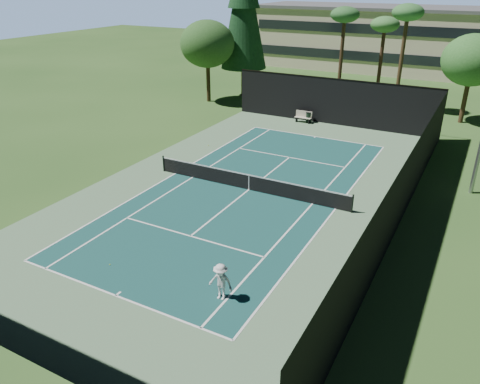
% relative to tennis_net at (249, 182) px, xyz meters
% --- Properties ---
extents(ground, '(160.00, 160.00, 0.00)m').
position_rel_tennis_net_xyz_m(ground, '(0.00, 0.00, -0.56)').
color(ground, '#2D531F').
rests_on(ground, ground).
extents(apron_slab, '(18.00, 32.00, 0.01)m').
position_rel_tennis_net_xyz_m(apron_slab, '(0.00, 0.00, -0.55)').
color(apron_slab, '#597E58').
rests_on(apron_slab, ground).
extents(court_surface, '(10.97, 23.77, 0.01)m').
position_rel_tennis_net_xyz_m(court_surface, '(0.00, 0.00, -0.55)').
color(court_surface, '#164844').
rests_on(court_surface, ground).
extents(court_lines, '(11.07, 23.87, 0.01)m').
position_rel_tennis_net_xyz_m(court_lines, '(0.00, 0.00, -0.54)').
color(court_lines, white).
rests_on(court_lines, ground).
extents(tennis_net, '(12.90, 0.10, 1.10)m').
position_rel_tennis_net_xyz_m(tennis_net, '(0.00, 0.00, 0.00)').
color(tennis_net, black).
rests_on(tennis_net, ground).
extents(fence, '(18.04, 32.05, 4.03)m').
position_rel_tennis_net_xyz_m(fence, '(0.00, 0.06, 1.45)').
color(fence, black).
rests_on(fence, ground).
extents(player, '(1.06, 0.62, 1.62)m').
position_rel_tennis_net_xyz_m(player, '(3.88, -9.98, 0.25)').
color(player, white).
rests_on(player, ground).
extents(tennis_ball_a, '(0.06, 0.06, 0.06)m').
position_rel_tennis_net_xyz_m(tennis_ball_a, '(-1.78, -10.28, -0.53)').
color(tennis_ball_a, '#C6E534').
rests_on(tennis_ball_a, ground).
extents(tennis_ball_b, '(0.08, 0.08, 0.08)m').
position_rel_tennis_net_xyz_m(tennis_ball_b, '(-0.90, 0.79, -0.52)').
color(tennis_ball_b, '#DBED36').
rests_on(tennis_ball_b, ground).
extents(tennis_ball_c, '(0.06, 0.06, 0.06)m').
position_rel_tennis_net_xyz_m(tennis_ball_c, '(1.58, 1.98, -0.53)').
color(tennis_ball_c, '#D2E133').
rests_on(tennis_ball_c, ground).
extents(tennis_ball_d, '(0.07, 0.07, 0.07)m').
position_rel_tennis_net_xyz_m(tennis_ball_d, '(-6.52, 5.83, -0.52)').
color(tennis_ball_d, '#D6EB35').
rests_on(tennis_ball_d, ground).
extents(park_bench, '(1.50, 0.45, 1.02)m').
position_rel_tennis_net_xyz_m(park_bench, '(-2.42, 15.33, -0.01)').
color(park_bench, beige).
rests_on(park_bench, ground).
extents(trash_bin, '(0.56, 0.56, 0.95)m').
position_rel_tennis_net_xyz_m(trash_bin, '(-1.99, 15.55, -0.08)').
color(trash_bin, black).
rests_on(trash_bin, ground).
extents(pine_tree, '(4.80, 4.80, 15.00)m').
position_rel_tennis_net_xyz_m(pine_tree, '(-12.00, 22.00, 9.00)').
color(pine_tree, '#4D3321').
rests_on(pine_tree, ground).
extents(palm_a, '(2.80, 2.80, 9.32)m').
position_rel_tennis_net_xyz_m(palm_a, '(-2.00, 24.00, 7.63)').
color(palm_a, '#3F2A1B').
rests_on(palm_a, ground).
extents(palm_b, '(2.80, 2.80, 8.42)m').
position_rel_tennis_net_xyz_m(palm_b, '(1.50, 26.00, 6.80)').
color(palm_b, '#3F271B').
rests_on(palm_b, ground).
extents(palm_c, '(2.80, 2.80, 9.77)m').
position_rel_tennis_net_xyz_m(palm_c, '(4.00, 23.00, 8.05)').
color(palm_c, '#48331F').
rests_on(palm_c, ground).
extents(decid_tree_a, '(5.12, 5.12, 7.62)m').
position_rel_tennis_net_xyz_m(decid_tree_a, '(10.00, 22.00, 4.86)').
color(decid_tree_a, '#47311E').
rests_on(decid_tree_a, ground).
extents(decid_tree_c, '(5.44, 5.44, 8.09)m').
position_rel_tennis_net_xyz_m(decid_tree_c, '(-14.00, 18.00, 5.21)').
color(decid_tree_c, '#402F1B').
rests_on(decid_tree_c, ground).
extents(campus_building, '(40.50, 12.50, 8.30)m').
position_rel_tennis_net_xyz_m(campus_building, '(0.00, 45.98, 3.65)').
color(campus_building, beige).
rests_on(campus_building, ground).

